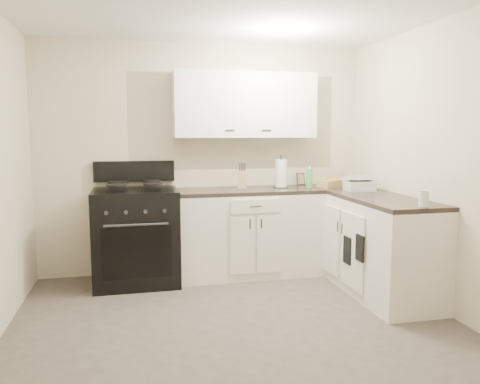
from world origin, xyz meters
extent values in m
plane|color=#473F38|center=(0.00, 0.00, 0.00)|extent=(3.60, 3.60, 0.00)
plane|color=beige|center=(0.00, 1.80, 1.25)|extent=(3.60, 0.00, 3.60)
plane|color=beige|center=(1.80, 0.00, 1.25)|extent=(0.00, 3.60, 3.60)
plane|color=beige|center=(0.00, -1.80, 1.25)|extent=(3.60, 0.00, 3.60)
cube|color=white|center=(0.43, 1.50, 0.45)|extent=(1.55, 0.60, 0.90)
cube|color=white|center=(1.50, 0.85, 0.45)|extent=(0.60, 1.90, 0.90)
cube|color=black|center=(0.43, 1.50, 0.92)|extent=(1.55, 0.60, 0.04)
cube|color=black|center=(1.50, 0.85, 0.92)|extent=(0.60, 1.90, 0.04)
cube|color=white|center=(0.43, 1.65, 1.84)|extent=(1.55, 0.30, 0.70)
cube|color=black|center=(-0.77, 1.48, 0.46)|extent=(0.85, 0.72, 1.02)
cube|color=#D4AC82|center=(0.37, 1.57, 1.03)|extent=(0.11, 0.10, 0.19)
cylinder|color=white|center=(0.81, 1.55, 1.10)|extent=(0.16, 0.16, 0.31)
cylinder|color=#45B553|center=(1.12, 1.49, 1.04)|extent=(0.08, 0.08, 0.21)
cube|color=black|center=(1.12, 1.76, 1.01)|extent=(0.12, 0.08, 0.14)
cube|color=tan|center=(1.35, 1.44, 0.98)|extent=(0.30, 0.25, 0.09)
cube|color=silver|center=(1.53, 1.11, 0.99)|extent=(0.30, 0.29, 0.10)
cylinder|color=silver|center=(1.54, 0.00, 1.01)|extent=(0.10, 0.10, 0.14)
cube|color=black|center=(1.18, 0.38, 0.52)|extent=(0.02, 0.14, 0.24)
cube|color=black|center=(1.18, 0.62, 0.44)|extent=(0.02, 0.15, 0.26)
camera|label=1|loc=(-0.79, -3.36, 1.54)|focal=35.00mm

